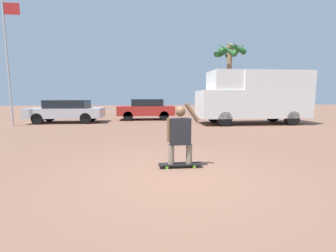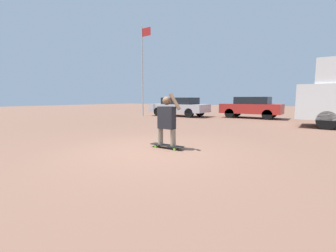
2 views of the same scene
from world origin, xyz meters
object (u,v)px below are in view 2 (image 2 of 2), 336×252
Objects in this scene: skateboard at (167,146)px; person_skateboarder at (167,119)px; flagpole at (143,66)px; parked_car_red at (251,107)px; parked_car_silver at (179,106)px.

skateboard is 0.73m from person_skateboarder.
parked_car_red is at bearing 20.49° from flagpole.
parked_car_silver is at bearing 120.11° from skateboard.
skateboard is 0.71× the size of person_skateboarder.
parked_car_red reaches higher than skateboard.
parked_car_red is 0.89× the size of parked_car_silver.
skateboard is 0.22× the size of parked_car_silver.
skateboard is 11.20m from parked_car_silver.
parked_car_silver is at bearing 120.10° from person_skateboarder.
person_skateboarder is 11.18m from parked_car_silver.
skateboard is at bearing -59.89° from parked_car_silver.
person_skateboarder is at bearing -86.59° from parked_car_red.
flagpole is at bearing 133.94° from skateboard.
parked_car_silver is at bearing -164.50° from parked_car_red.
person_skateboarder is at bearing -46.07° from flagpole.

